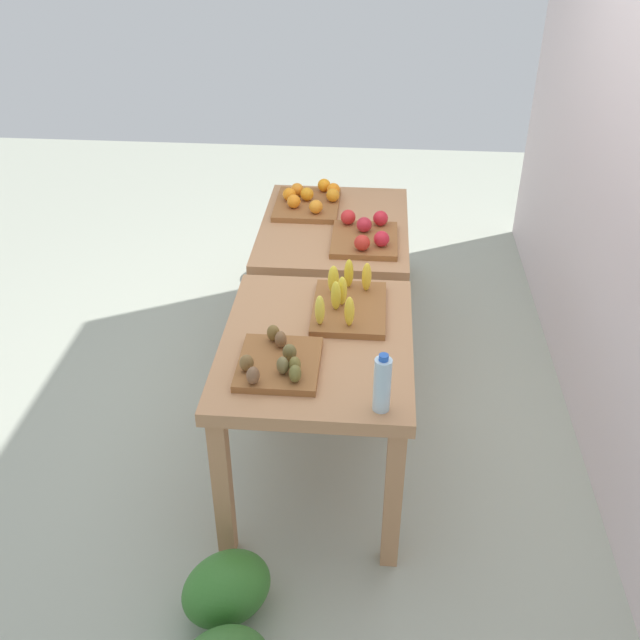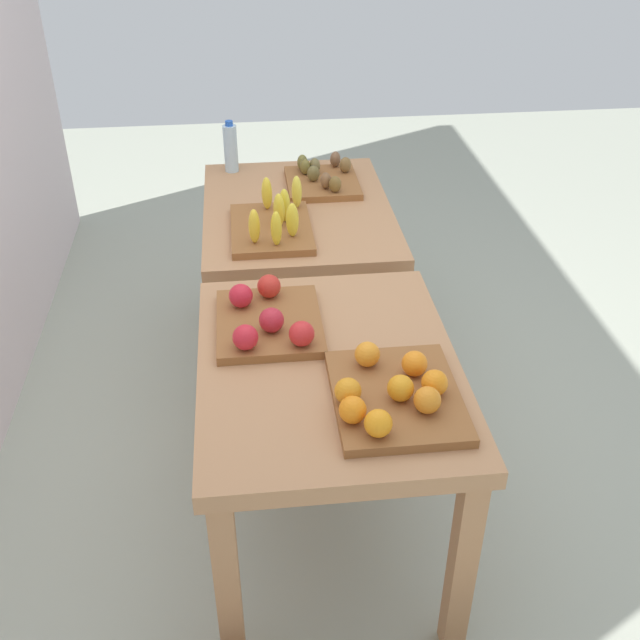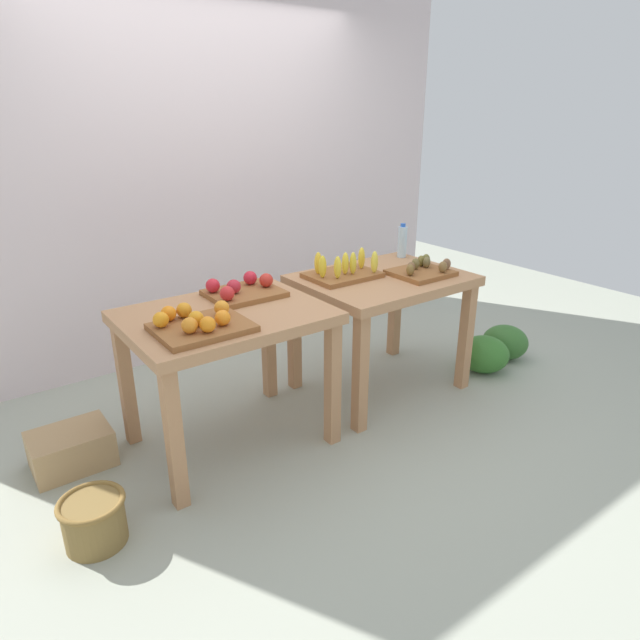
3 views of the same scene
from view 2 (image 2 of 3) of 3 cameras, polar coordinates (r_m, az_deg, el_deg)
The scene contains 9 objects.
ground_plane at distance 3.26m, azimuth -0.63°, elevation -8.48°, with size 8.00×8.00×0.00m, color #A1A796.
display_table_left at distance 2.40m, azimuth 0.62°, elevation -5.42°, with size 1.04×0.80×0.79m.
display_table_right at distance 3.34m, azimuth -1.68°, elevation 6.65°, with size 1.04×0.80×0.79m.
orange_bin at distance 2.16m, azimuth 5.56°, elevation -5.48°, with size 0.44×0.37×0.11m.
apple_bin at distance 2.46m, azimuth -3.94°, elevation 0.04°, with size 0.41×0.34×0.11m.
banana_crate at distance 3.06m, azimuth -3.50°, elevation 7.29°, with size 0.44×0.32×0.17m.
kiwi_bin at distance 3.49m, azimuth 0.17°, elevation 10.55°, with size 0.37×0.32×0.10m.
water_bottle at distance 3.64m, azimuth -6.72°, elevation 12.70°, with size 0.06×0.06×0.24m.
watermelon_pile at distance 4.42m, azimuth 0.78°, elevation 5.90°, with size 0.74×0.49×0.28m.
Camera 2 is at (-2.42, 0.23, 2.18)m, focal length 42.66 mm.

